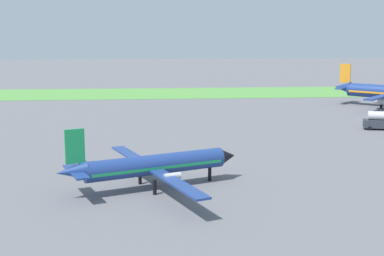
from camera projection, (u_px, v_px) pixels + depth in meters
ground_plane at (199, 160)px, 70.98m from camera, size 600.00×600.00×0.00m
grass_taxiway_strip at (171, 93)px, 151.13m from camera, size 360.00×28.00×0.08m
airplane_foreground_turboprop at (153, 165)px, 57.20m from camera, size 20.27×23.39×7.35m
fuel_truck_midfield at (383, 121)px, 92.99m from camera, size 6.92×4.17×3.29m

